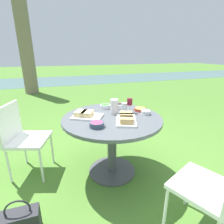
% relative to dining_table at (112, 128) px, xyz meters
% --- Properties ---
extents(ground_plane, '(40.00, 40.00, 0.00)m').
position_rel_dining_table_xyz_m(ground_plane, '(0.00, 0.00, -0.60)').
color(ground_plane, '#4C7A2D').
extents(river_strip, '(40.00, 3.54, 0.01)m').
position_rel_dining_table_xyz_m(river_strip, '(0.00, 8.17, -0.59)').
color(river_strip, '#4C706B').
rests_on(river_strip, ground_plane).
extents(tree_trunk_main, '(0.47, 0.47, 3.93)m').
position_rel_dining_table_xyz_m(tree_trunk_main, '(-1.40, 5.32, 1.37)').
color(tree_trunk_main, '#7F705B').
rests_on(tree_trunk_main, ground_plane).
extents(dining_table, '(1.14, 1.14, 0.74)m').
position_rel_dining_table_xyz_m(dining_table, '(0.00, 0.00, 0.00)').
color(dining_table, '#4C4C51').
rests_on(dining_table, ground_plane).
extents(chair_near_left, '(0.53, 0.55, 0.89)m').
position_rel_dining_table_xyz_m(chair_near_left, '(-1.02, 0.33, -0.07)').
color(chair_near_left, white).
rests_on(chair_near_left, ground_plane).
extents(chair_near_right, '(0.57, 0.56, 0.89)m').
position_rel_dining_table_xyz_m(chair_near_right, '(0.46, -1.04, -0.07)').
color(chair_near_right, white).
rests_on(chair_near_right, ground_plane).
extents(water_pitcher, '(0.10, 0.10, 0.18)m').
position_rel_dining_table_xyz_m(water_pitcher, '(0.06, 0.09, 0.23)').
color(water_pitcher, silver).
rests_on(water_pitcher, dining_table).
extents(wine_glass, '(0.06, 0.06, 0.18)m').
position_rel_dining_table_xyz_m(wine_glass, '(0.26, 0.09, 0.27)').
color(wine_glass, silver).
rests_on(wine_glass, dining_table).
extents(platter_bread_main, '(0.40, 0.36, 0.07)m').
position_rel_dining_table_xyz_m(platter_bread_main, '(-0.29, 0.09, 0.17)').
color(platter_bread_main, white).
rests_on(platter_bread_main, dining_table).
extents(platter_charcuterie, '(0.32, 0.40, 0.08)m').
position_rel_dining_table_xyz_m(platter_charcuterie, '(0.10, -0.18, 0.17)').
color(platter_charcuterie, white).
rests_on(platter_charcuterie, dining_table).
extents(bowl_fries, '(0.15, 0.15, 0.04)m').
position_rel_dining_table_xyz_m(bowl_fries, '(0.41, 0.10, 0.16)').
color(bowl_fries, '#B74733').
rests_on(bowl_fries, dining_table).
extents(bowl_salad, '(0.13, 0.13, 0.05)m').
position_rel_dining_table_xyz_m(bowl_salad, '(0.02, 0.34, 0.17)').
color(bowl_salad, silver).
rests_on(bowl_salad, dining_table).
extents(bowl_olives, '(0.15, 0.15, 0.06)m').
position_rel_dining_table_xyz_m(bowl_olives, '(0.18, 0.29, 0.18)').
color(bowl_olives, silver).
rests_on(bowl_olives, dining_table).
extents(bowl_dip_red, '(0.15, 0.15, 0.05)m').
position_rel_dining_table_xyz_m(bowl_dip_red, '(-0.23, -0.22, 0.17)').
color(bowl_dip_red, '#334256').
rests_on(bowl_dip_red, dining_table).
extents(bowl_dip_cream, '(0.11, 0.11, 0.05)m').
position_rel_dining_table_xyz_m(bowl_dip_cream, '(0.41, -0.04, 0.17)').
color(bowl_dip_cream, silver).
rests_on(bowl_dip_cream, dining_table).
extents(cup_water_near, '(0.07, 0.07, 0.11)m').
position_rel_dining_table_xyz_m(cup_water_near, '(0.22, 0.16, 0.19)').
color(cup_water_near, silver).
rests_on(cup_water_near, dining_table).
extents(handbag, '(0.30, 0.14, 0.37)m').
position_rel_dining_table_xyz_m(handbag, '(-0.97, -0.56, -0.47)').
color(handbag, '#232328').
rests_on(handbag, ground_plane).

